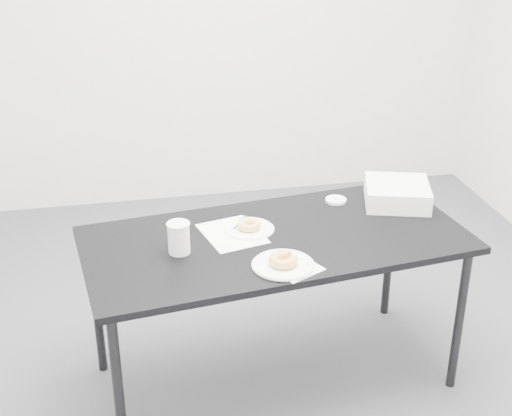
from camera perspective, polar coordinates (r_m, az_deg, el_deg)
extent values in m
plane|color=#46454A|center=(3.54, -0.20, -12.01)|extent=(4.00, 4.00, 0.00)
cube|color=white|center=(4.86, -5.07, 15.75)|extent=(4.00, 0.02, 2.70)
cube|color=black|center=(3.04, 1.59, -2.57)|extent=(1.70, 0.96, 0.03)
cylinder|color=black|center=(2.84, -10.93, -14.33)|extent=(0.04, 0.04, 0.71)
cylinder|color=black|center=(3.35, -12.64, -7.63)|extent=(0.04, 0.04, 0.71)
cylinder|color=black|center=(3.30, 15.94, -8.64)|extent=(0.04, 0.04, 0.71)
cylinder|color=black|center=(3.76, 10.61, -3.66)|extent=(0.04, 0.04, 0.71)
cube|color=white|center=(3.06, -1.93, -2.05)|extent=(0.29, 0.34, 0.00)
cube|color=green|center=(3.15, -1.02, -1.09)|extent=(0.06, 0.06, 0.00)
cylinder|color=#0B7B65|center=(3.14, -1.31, -1.17)|extent=(0.08, 0.12, 0.01)
cube|color=white|center=(2.80, 3.15, -4.78)|extent=(0.23, 0.23, 0.00)
cylinder|color=white|center=(2.81, 2.18, -4.57)|extent=(0.25, 0.25, 0.01)
torus|color=gold|center=(2.80, 2.19, -4.17)|extent=(0.15, 0.15, 0.04)
cylinder|color=white|center=(3.09, -0.56, -1.69)|extent=(0.22, 0.22, 0.01)
torus|color=gold|center=(3.08, -0.57, -1.36)|extent=(0.10, 0.10, 0.03)
cylinder|color=white|center=(2.89, -6.20, -2.38)|extent=(0.09, 0.09, 0.13)
cylinder|color=white|center=(3.37, 6.40, 0.63)|extent=(0.10, 0.10, 0.01)
cube|color=white|center=(3.39, 11.22, 1.15)|extent=(0.36, 0.36, 0.10)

